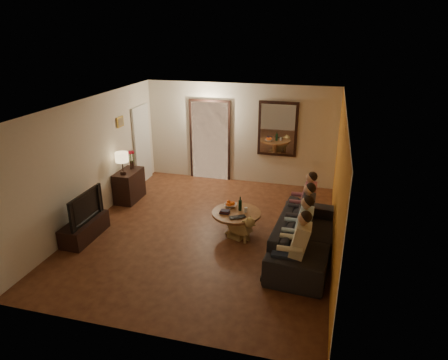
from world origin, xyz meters
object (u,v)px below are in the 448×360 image
(tv, at_px, (81,207))
(person_c, at_px, (302,217))
(laptop, at_px, (238,218))
(dog, at_px, (240,227))
(tv_stand, at_px, (85,229))
(person_a, at_px, (296,250))
(dresser, at_px, (129,186))
(table_lamp, at_px, (122,163))
(wine_bottle, at_px, (240,203))
(bowl, at_px, (230,205))
(person_d, at_px, (304,204))
(person_b, at_px, (299,233))
(coffee_table, at_px, (236,222))
(sofa, at_px, (305,237))

(tv, xyz_separation_m, person_c, (4.15, 0.78, -0.08))
(laptop, bearing_deg, person_c, -26.71)
(person_c, xyz_separation_m, dog, (-1.16, -0.07, -0.32))
(tv, xyz_separation_m, dog, (2.99, 0.71, -0.40))
(tv_stand, bearing_deg, person_a, -5.78)
(dresser, distance_m, person_c, 4.31)
(table_lamp, relative_size, person_c, 0.45)
(wine_bottle, bearing_deg, tv_stand, -159.49)
(tv, xyz_separation_m, bowl, (2.67, 1.21, -0.20))
(person_d, distance_m, laptop, 1.38)
(dresser, xyz_separation_m, person_b, (4.15, -1.73, 0.23))
(person_b, bearing_deg, coffee_table, 148.13)
(table_lamp, distance_m, person_a, 4.67)
(dog, bearing_deg, tv, -145.99)
(person_d, distance_m, dog, 1.38)
(table_lamp, bearing_deg, person_c, -12.37)
(wine_bottle, bearing_deg, dresser, 164.16)
(coffee_table, height_order, laptop, laptop)
(tv_stand, height_order, wine_bottle, wine_bottle)
(person_d, bearing_deg, table_lamp, 175.72)
(person_b, xyz_separation_m, person_c, (0.00, 0.60, 0.00))
(person_b, relative_size, person_d, 1.00)
(dog, height_order, wine_bottle, wine_bottle)
(tv_stand, xyz_separation_m, laptop, (2.95, 0.71, 0.27))
(tv, distance_m, wine_bottle, 3.10)
(person_b, xyz_separation_m, person_d, (0.00, 1.20, 0.00))
(person_c, bearing_deg, coffee_table, 170.95)
(dog, bearing_deg, bowl, 143.16)
(person_b, relative_size, laptop, 3.65)
(coffee_table, xyz_separation_m, laptop, (0.10, -0.28, 0.24))
(person_d, xyz_separation_m, dog, (-1.16, -0.67, -0.32))
(table_lamp, xyz_separation_m, wine_bottle, (2.90, -0.60, -0.40))
(person_b, bearing_deg, dresser, 157.37)
(person_d, height_order, bowl, person_d)
(person_a, distance_m, bowl, 2.20)
(tv, bearing_deg, person_c, -79.37)
(dresser, distance_m, bowl, 2.77)
(dog, bearing_deg, sofa, 10.19)
(person_b, distance_m, dog, 1.32)
(tv_stand, distance_m, person_b, 4.18)
(person_a, height_order, dog, person_a)
(person_d, xyz_separation_m, bowl, (-1.48, -0.17, -0.12))
(person_d, bearing_deg, person_b, -90.00)
(laptop, bearing_deg, person_d, -0.87)
(dresser, height_order, person_a, person_a)
(tv, distance_m, person_b, 4.16)
(dog, xyz_separation_m, bowl, (-0.32, 0.49, 0.20))
(person_d, distance_m, coffee_table, 1.41)
(sofa, bearing_deg, person_d, 11.14)
(table_lamp, relative_size, dog, 0.96)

